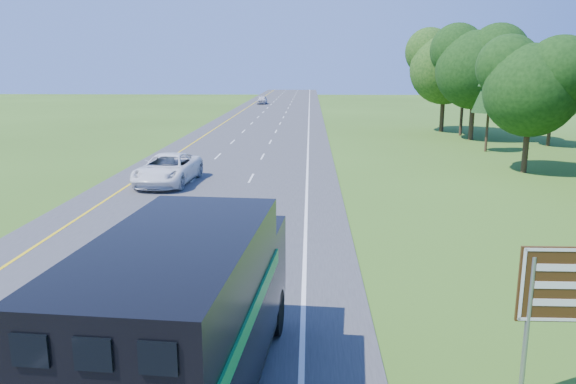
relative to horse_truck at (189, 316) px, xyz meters
name	(u,v)px	position (x,y,z in m)	size (l,w,h in m)	color
road	(244,151)	(-3.23, 37.40, -2.20)	(15.00, 260.00, 0.04)	#38383A
lane_markings	(244,151)	(-3.23, 37.40, -2.18)	(11.15, 260.00, 0.01)	yellow
horse_truck	(189,316)	(0.00, 0.00, 0.00)	(3.56, 9.40, 4.08)	black
white_suv	(168,169)	(-6.41, 23.55, -1.27)	(3.03, 6.57, 1.83)	white
far_car	(262,100)	(-6.94, 99.32, -1.39)	(1.87, 4.65, 1.58)	silver
exit_sign	(576,292)	(8.04, 0.77, 0.34)	(2.33, 0.11, 3.95)	gray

